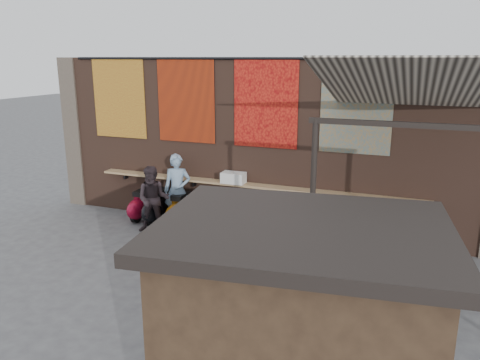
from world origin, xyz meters
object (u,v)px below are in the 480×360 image
at_px(scooter_stool_0, 141,205).
at_px(diner_left, 177,190).
at_px(scooter_stool_3, 200,213).
at_px(scooter_stool_4, 225,215).
at_px(scooter_stool_6, 272,221).
at_px(scooter_stool_2, 180,210).
at_px(shopper_grey, 407,248).
at_px(scooter_stool_7, 295,225).
at_px(shopper_tan, 383,260).
at_px(scooter_stool_5, 245,218).
at_px(market_stall, 297,359).
at_px(diner_right, 153,199).
at_px(shopper_navy, 366,247).
at_px(shelf_box, 233,178).
at_px(scooter_stool_1, 157,207).

relative_size(scooter_stool_0, diner_left, 0.45).
bearing_deg(diner_left, scooter_stool_3, -20.01).
relative_size(scooter_stool_0, scooter_stool_4, 0.90).
height_order(scooter_stool_3, scooter_stool_6, scooter_stool_6).
bearing_deg(scooter_stool_2, scooter_stool_0, 176.42).
height_order(scooter_stool_2, shopper_grey, shopper_grey).
xyz_separation_m(scooter_stool_3, scooter_stool_7, (2.34, -0.04, 0.03)).
bearing_deg(scooter_stool_7, shopper_tan, -46.70).
height_order(scooter_stool_6, shopper_tan, shopper_tan).
relative_size(scooter_stool_4, scooter_stool_5, 1.04).
distance_m(scooter_stool_0, scooter_stool_7, 4.00).
bearing_deg(market_stall, scooter_stool_2, 120.28).
relative_size(scooter_stool_2, diner_right, 0.54).
bearing_deg(scooter_stool_7, scooter_stool_2, -179.51).
xyz_separation_m(scooter_stool_5, shopper_navy, (2.90, -1.71, 0.39)).
distance_m(scooter_stool_3, shopper_navy, 4.44).
distance_m(scooter_stool_0, scooter_stool_3, 1.66).
bearing_deg(shelf_box, scooter_stool_5, -38.06).
bearing_deg(scooter_stool_6, shopper_tan, -40.49).
bearing_deg(market_stall, shopper_tan, 74.79).
xyz_separation_m(scooter_stool_5, shopper_tan, (3.22, -2.16, 0.40)).
bearing_deg(scooter_stool_3, shopper_tan, -26.70).
bearing_deg(scooter_stool_6, scooter_stool_3, 179.95).
distance_m(scooter_stool_2, scooter_stool_4, 1.18).
bearing_deg(scooter_stool_6, market_stall, -70.64).
height_order(scooter_stool_1, scooter_stool_4, scooter_stool_4).
height_order(scooter_stool_1, scooter_stool_5, scooter_stool_1).
xyz_separation_m(scooter_stool_6, shopper_grey, (2.93, -1.57, 0.41)).
height_order(scooter_stool_4, scooter_stool_6, scooter_stool_4).
bearing_deg(shopper_grey, diner_right, 26.06).
bearing_deg(scooter_stool_4, shopper_grey, -20.77).
height_order(scooter_stool_2, scooter_stool_7, scooter_stool_2).
bearing_deg(scooter_stool_1, shelf_box, 10.18).
bearing_deg(market_stall, scooter_stool_4, 111.96).
bearing_deg(shopper_navy, scooter_stool_3, -61.23).
height_order(scooter_stool_5, diner_right, diner_right).
distance_m(scooter_stool_2, scooter_stool_5, 1.69).
xyz_separation_m(scooter_stool_2, shopper_grey, (5.25, -1.51, 0.41)).
relative_size(scooter_stool_0, scooter_stool_7, 0.96).
distance_m(scooter_stool_3, shopper_tan, 4.92).
height_order(scooter_stool_6, scooter_stool_7, scooter_stool_6).
distance_m(scooter_stool_5, shopper_navy, 3.39).
bearing_deg(shopper_navy, diner_left, -58.31).
relative_size(scooter_stool_0, scooter_stool_5, 0.94).
bearing_deg(diner_right, scooter_stool_1, 92.31).
bearing_deg(shopper_tan, shelf_box, 99.16).
relative_size(scooter_stool_0, shopper_grey, 0.49).
distance_m(scooter_stool_2, scooter_stool_6, 2.33).
bearing_deg(shopper_grey, market_stall, 114.07).
bearing_deg(scooter_stool_4, scooter_stool_0, 179.16).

